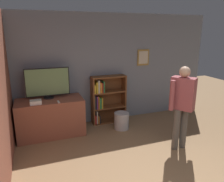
# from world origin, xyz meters

# --- Properties ---
(wall_back) EXTENTS (6.09, 0.09, 2.70)m
(wall_back) POSITION_xyz_m (0.00, 3.23, 1.35)
(wall_back) COLOR gray
(wall_back) RESTS_ON ground_plane
(tv_ledge) EXTENTS (1.44, 0.69, 0.82)m
(tv_ledge) POSITION_xyz_m (-1.28, 2.81, 0.41)
(tv_ledge) COLOR #93513D
(tv_ledge) RESTS_ON ground_plane
(television) EXTENTS (0.94, 0.22, 0.68)m
(television) POSITION_xyz_m (-1.28, 2.92, 1.18)
(television) COLOR black
(television) RESTS_ON tv_ledge
(game_console) EXTENTS (0.23, 0.17, 0.08)m
(game_console) POSITION_xyz_m (-1.57, 2.59, 0.86)
(game_console) COLOR white
(game_console) RESTS_ON tv_ledge
(remote_loose) EXTENTS (0.05, 0.14, 0.02)m
(remote_loose) POSITION_xyz_m (-1.12, 2.55, 0.83)
(remote_loose) COLOR white
(remote_loose) RESTS_ON tv_ledge
(bookshelf) EXTENTS (0.87, 0.28, 1.21)m
(bookshelf) POSITION_xyz_m (0.09, 3.05, 0.62)
(bookshelf) COLOR brown
(bookshelf) RESTS_ON ground_plane
(person) EXTENTS (0.58, 0.48, 1.65)m
(person) POSITION_xyz_m (1.05, 1.31, 0.98)
(person) COLOR #56514C
(person) RESTS_ON ground_plane
(waste_bin) EXTENTS (0.35, 0.35, 0.40)m
(waste_bin) POSITION_xyz_m (0.32, 2.53, 0.20)
(waste_bin) COLOR #B7B7BC
(waste_bin) RESTS_ON ground_plane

